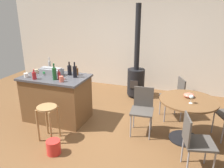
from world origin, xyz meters
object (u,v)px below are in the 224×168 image
object	(u,v)px
toolbox	(52,71)
cup_1	(61,79)
bottle_3	(75,72)
serving_bowl	(189,95)
wooden_stool	(48,115)
folding_chair_far	(175,95)
bottle_6	(54,73)
folding_chair_right	(194,140)
bottle_0	(34,75)
wood_stove	(136,76)
bottle_2	(76,71)
cup_2	(37,71)
wine_glass	(191,97)
kitchen_island	(57,98)
cup_0	(26,75)
dining_table	(187,109)
bottle_1	(50,66)
plastic_bucket	(54,147)
bottle_5	(59,75)
folding_chair_left	(143,107)
bottle_4	(70,70)

from	to	relation	value
toolbox	cup_1	bearing A→B (deg)	-37.30
bottle_3	serving_bowl	bearing A→B (deg)	2.73
wooden_stool	folding_chair_far	world-z (taller)	folding_chair_far
toolbox	bottle_6	size ratio (longest dim) A/B	1.45
folding_chair_right	bottle_0	size ratio (longest dim) A/B	4.56
bottle_6	wood_stove	bearing A→B (deg)	59.73
bottle_2	bottle_0	bearing A→B (deg)	-141.46
cup_2	wine_glass	world-z (taller)	cup_2
bottle_3	cup_2	distance (m)	0.89
cup_1	folding_chair_right	bearing A→B (deg)	-11.61
bottle_3	kitchen_island	bearing A→B (deg)	-169.37
wooden_stool	cup_2	bearing A→B (deg)	133.85
folding_chair_far	wine_glass	distance (m)	1.03
cup_0	dining_table	bearing A→B (deg)	5.77
folding_chair_far	folding_chair_right	size ratio (longest dim) A/B	1.01
folding_chair_far	bottle_1	bearing A→B (deg)	-168.38
kitchen_island	cup_0	size ratio (longest dim) A/B	11.16
dining_table	wooden_stool	bearing A→B (deg)	-161.04
bottle_0	cup_2	size ratio (longest dim) A/B	1.63
dining_table	cup_1	size ratio (longest dim) A/B	8.32
bottle_3	plastic_bucket	world-z (taller)	bottle_3
bottle_2	cup_1	world-z (taller)	bottle_2
bottle_6	cup_0	size ratio (longest dim) A/B	2.68
bottle_5	cup_0	xyz separation A→B (m)	(-0.67, -0.11, -0.03)
cup_0	bottle_6	bearing A→B (deg)	5.79
wooden_stool	folding_chair_left	bearing A→B (deg)	27.56
kitchen_island	folding_chair_left	bearing A→B (deg)	2.21
folding_chair_left	serving_bowl	bearing A→B (deg)	8.14
bottle_1	bottle_3	bearing A→B (deg)	-17.26
dining_table	toolbox	bearing A→B (deg)	179.93
folding_chair_right	serving_bowl	bearing A→B (deg)	97.79
kitchen_island	folding_chair_far	bearing A→B (deg)	20.10
dining_table	wood_stove	size ratio (longest dim) A/B	0.42
kitchen_island	bottle_2	world-z (taller)	bottle_2
bottle_4	cup_0	xyz separation A→B (m)	(-0.72, -0.42, -0.06)
bottle_2	cup_1	size ratio (longest dim) A/B	1.67
toolbox	bottle_0	world-z (taller)	bottle_0
bottle_5	plastic_bucket	xyz separation A→B (m)	(0.40, -0.93, -0.89)
dining_table	wine_glass	distance (m)	0.32
bottle_5	cup_1	bearing A→B (deg)	-44.68
kitchen_island	cup_2	world-z (taller)	cup_2
serving_bowl	bottle_3	bearing A→B (deg)	-177.27
folding_chair_left	bottle_0	xyz separation A→B (m)	(-2.04, -0.35, 0.50)
toolbox	wooden_stool	bearing A→B (deg)	-63.82
cup_1	bottle_1	bearing A→B (deg)	138.31
wine_glass	plastic_bucket	bearing A→B (deg)	-153.92
folding_chair_left	wood_stove	distance (m)	1.76
bottle_6	bottle_5	bearing A→B (deg)	36.78
bottle_4	bottle_6	world-z (taller)	bottle_6
bottle_3	bottle_4	distance (m)	0.21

